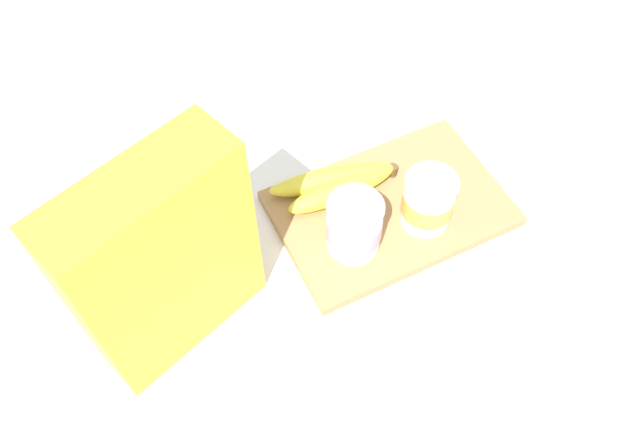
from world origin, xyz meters
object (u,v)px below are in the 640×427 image
Objects in this scene: banana_bunch at (337,184)px; cereal_box at (164,263)px; cutting_board at (390,208)px; spoon at (526,148)px; yogurt_cup_back at (354,226)px; yogurt_cup_front at (428,201)px.

cereal_box is at bearing 18.22° from banana_bunch.
banana_bunch is (0.06, -0.06, 0.03)m from cutting_board.
banana_bunch is at bearing -9.22° from spoon.
cereal_box is 2.18× the size of spoon.
cutting_board is 0.10m from yogurt_cup_back.
yogurt_cup_front is 0.22m from spoon.
yogurt_cup_back is (-0.24, 0.00, -0.08)m from cereal_box.
banana_bunch is (0.09, -0.10, -0.02)m from yogurt_cup_front.
spoon is at bearing -172.86° from yogurt_cup_back.
yogurt_cup_front is 0.11m from yogurt_cup_back.
cereal_box is at bearing -0.69° from yogurt_cup_back.
yogurt_cup_front is 0.13m from banana_bunch.
cutting_board is 3.86× the size of yogurt_cup_front.
spoon is at bearing 170.78° from banana_bunch.
cereal_box is at bearing 5.42° from cutting_board.
spoon is (-0.32, -0.04, -0.05)m from yogurt_cup_back.
yogurt_cup_front is 0.44× the size of banana_bunch.
cutting_board is 1.69× the size of banana_bunch.
cutting_board is at bearing 166.29° from cereal_box.
cereal_box is 0.25m from yogurt_cup_back.
yogurt_cup_front is 0.63× the size of spoon.
spoon is at bearing -178.30° from cutting_board.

